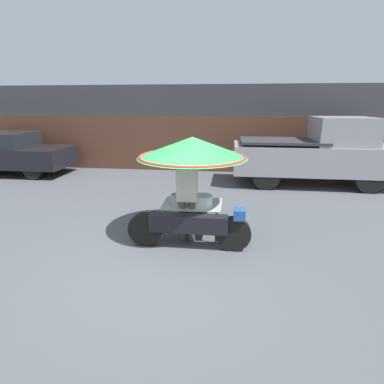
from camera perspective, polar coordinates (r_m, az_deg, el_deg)
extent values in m
plane|color=#4C4F54|center=(5.15, -5.34, -13.43)|extent=(36.00, 36.00, 0.00)
cube|color=#38383D|center=(12.55, 2.56, 12.25)|extent=(28.00, 2.00, 3.22)
cube|color=#563323|center=(11.58, 2.10, 9.08)|extent=(23.80, 0.06, 2.09)
cylinder|color=black|center=(5.46, 7.83, -7.88)|extent=(0.64, 0.14, 0.64)
cylinder|color=black|center=(5.66, -8.86, -7.01)|extent=(0.64, 0.14, 0.64)
cube|color=black|center=(5.44, -0.68, -5.98)|extent=(1.43, 0.24, 0.32)
cube|color=#234C93|center=(5.32, 9.02, -4.19)|extent=(0.20, 0.24, 0.18)
cylinder|color=black|center=(6.26, 0.34, -4.74)|extent=(0.57, 0.14, 0.57)
cylinder|color=#515156|center=(5.66, 4.57, -6.83)|extent=(0.03, 0.03, 0.65)
cylinder|color=#515156|center=(6.31, 4.88, -4.28)|extent=(0.03, 0.03, 0.65)
cylinder|color=#515156|center=(5.78, -5.23, -6.34)|extent=(0.03, 0.03, 0.65)
cylinder|color=#515156|center=(6.42, -3.90, -3.89)|extent=(0.03, 0.03, 0.65)
cube|color=#B2B2B7|center=(5.90, 0.06, -2.28)|extent=(1.15, 0.83, 0.02)
cylinder|color=#B2B2B7|center=(5.77, 0.06, 2.11)|extent=(0.03, 0.03, 0.91)
cone|color=green|center=(5.64, 0.06, 8.53)|extent=(2.08, 2.08, 0.39)
torus|color=red|center=(5.67, 0.06, 6.78)|extent=(2.02, 2.02, 0.05)
cylinder|color=#939399|center=(5.77, -2.68, -1.51)|extent=(0.28, 0.28, 0.22)
cylinder|color=silver|center=(5.73, 1.91, -1.67)|extent=(0.39, 0.39, 0.21)
cylinder|color=#939399|center=(6.05, -0.28, -1.35)|extent=(0.21, 0.21, 0.07)
cylinder|color=#4C473D|center=(5.77, -1.82, -5.42)|extent=(0.14, 0.14, 0.81)
cylinder|color=#4C473D|center=(5.74, -0.03, -5.51)|extent=(0.14, 0.14, 0.81)
cube|color=beige|center=(5.52, -0.96, 1.39)|extent=(0.38, 0.22, 0.61)
sphere|color=tan|center=(5.43, -0.98, 5.62)|extent=(0.22, 0.22, 0.22)
cylinder|color=black|center=(11.73, -28.04, 3.59)|extent=(0.63, 0.20, 0.63)
cylinder|color=black|center=(12.99, -24.22, 5.19)|extent=(0.63, 0.20, 0.63)
cube|color=black|center=(13.11, -31.38, 5.86)|extent=(4.50, 1.82, 0.70)
cube|color=#1E2328|center=(13.17, -32.55, 8.42)|extent=(2.16, 1.60, 0.52)
cylinder|color=black|center=(10.23, 30.79, 2.08)|extent=(0.82, 0.24, 0.82)
cylinder|color=black|center=(11.58, 27.97, 3.95)|extent=(0.82, 0.24, 0.82)
cylinder|color=black|center=(9.43, 13.95, 2.91)|extent=(0.82, 0.24, 0.82)
cylinder|color=black|center=(10.88, 13.10, 4.77)|extent=(0.82, 0.24, 0.82)
cube|color=#939399|center=(10.34, 21.94, 5.91)|extent=(4.98, 1.76, 0.89)
cube|color=#939399|center=(10.47, 26.74, 10.30)|extent=(1.69, 1.62, 0.85)
cube|color=#2D2D33|center=(10.06, 16.73, 9.30)|extent=(2.59, 1.69, 0.08)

